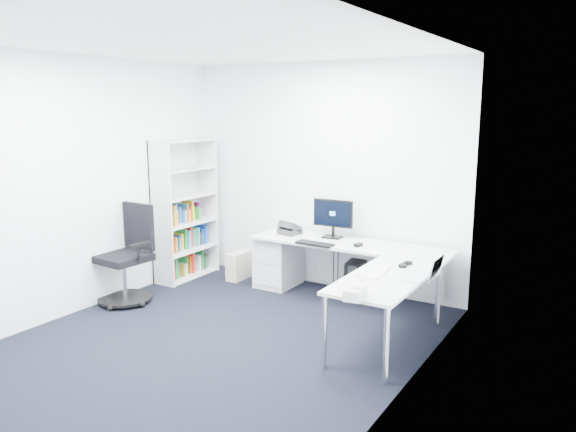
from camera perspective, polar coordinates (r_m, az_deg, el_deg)
The scene contains 21 objects.
ground at distance 5.43m, azimuth -7.30°, elevation -12.61°, with size 4.20×4.20×0.00m, color black.
ceiling at distance 5.01m, azimuth -8.07°, elevation 16.98°, with size 4.20×4.20×0.00m, color white.
wall_back at distance 6.80m, azimuth 3.53°, elevation 4.05°, with size 3.60×0.02×2.70m, color white.
wall_left at distance 6.33m, azimuth -20.48°, elevation 2.87°, with size 0.02×4.20×2.70m, color white.
wall_right at distance 4.18m, azimuth 11.95°, elevation -0.53°, with size 0.02×4.20×2.70m, color white.
l_desk at distance 6.15m, azimuth 4.91°, elevation -6.38°, with size 2.30×1.29×0.67m, color #BCBEBE, non-canonical shape.
drawer_pedestal at distance 6.93m, azimuth -0.98°, elevation -4.43°, with size 0.43×0.53×0.66m, color #BCBEBE.
bookshelf at distance 7.26m, azimuth -10.39°, elevation 0.66°, with size 0.35×0.89×1.78m, color silver, non-canonical shape.
task_chair at distance 6.52m, azimuth -16.44°, elevation -3.83°, with size 0.62×0.62×1.10m, color black, non-canonical shape.
black_pc_tower at distance 6.65m, azimuth 7.10°, elevation -6.19°, with size 0.19×0.44×0.43m, color black.
beige_pc_tower at distance 7.25m, azimuth -5.00°, elevation -5.01°, with size 0.17×0.37×0.35m, color #B8AD9C.
power_strip at distance 6.63m, azimuth 9.87°, elevation -8.10°, with size 0.31×0.05×0.04m, color silver.
monitor at distance 6.52m, azimuth 4.56°, elevation -0.24°, with size 0.49×0.16×0.47m, color black, non-canonical shape.
black_keyboard at distance 6.23m, azimuth 2.74°, elevation -2.82°, with size 0.43×0.15×0.02m, color black.
mouse at distance 6.19m, azimuth 7.15°, elevation -2.93°, with size 0.06×0.10×0.03m, color black.
desk_phone at distance 6.72m, azimuth 0.18°, elevation -1.20°, with size 0.22×0.22×0.16m, color #29292B, non-canonical shape.
laptop at distance 5.13m, azimuth 12.77°, elevation -4.94°, with size 0.32×0.31×0.22m, color silver, non-canonical shape.
white_keyboard at distance 5.23m, azimuth 9.07°, elevation -5.71°, with size 0.12×0.41×0.01m, color silver.
headphones at distance 5.52m, azimuth 11.85°, elevation -4.72°, with size 0.12×0.19×0.05m, color black, non-canonical shape.
orange_fruit at distance 4.89m, azimuth 7.13°, elevation -6.44°, with size 0.08×0.08×0.08m, color #F99F16.
tissue_box at distance 4.54m, azimuth 6.84°, elevation -7.73°, with size 0.13×0.25×0.09m, color silver.
Camera 1 is at (3.14, -3.87, 2.16)m, focal length 35.00 mm.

